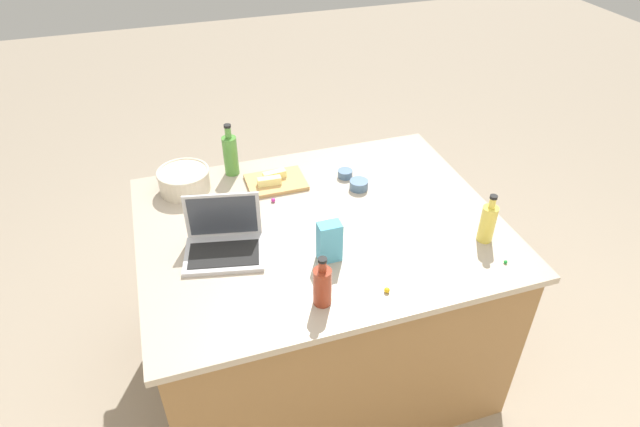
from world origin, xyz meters
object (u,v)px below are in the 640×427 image
Objects in this scene: ramekin_medium at (249,206)px; ramekin_wide at (359,185)px; cutting_board at (276,182)px; ramekin_small at (345,174)px; bottle_olive at (230,154)px; bottle_soy at (322,285)px; candy_bag at (329,242)px; laptop at (224,241)px; butter_stick_left at (274,175)px; bottle_oil at (488,222)px; butter_stick_right at (269,181)px; mixing_bowl_large at (184,180)px.

ramekin_medium is 0.52m from ramekin_wide.
cutting_board is 3.16× the size of ramekin_wide.
ramekin_medium reaches higher than cutting_board.
ramekin_small is at bearing -77.57° from ramekin_wide.
bottle_soy is at bearing 98.82° from bottle_olive.
candy_bag is at bearing 64.02° from ramekin_small.
butter_stick_left is at bearing -126.06° from laptop.
ramekin_wide is (-0.39, -0.64, -0.06)m from bottle_soy.
candy_bag is (0.64, -0.08, -0.00)m from bottle_oil.
bottle_soy is 1.88× the size of butter_stick_left.
ramekin_small is at bearing 176.74° from butter_stick_right.
candy_bag is (-0.23, 0.42, 0.06)m from ramekin_medium.
candy_bag is at bearing 96.75° from cutting_board.
ramekin_small is 0.51m from ramekin_medium.
cutting_board is 0.39m from ramekin_wide.
butter_stick_left is 0.25m from ramekin_medium.
candy_bag is (-0.10, -0.22, 0.00)m from bottle_soy.
mixing_bowl_large reaches higher than ramekin_wide.
ramekin_medium is at bearing -29.82° from bottle_oil.
candy_bag is (-0.48, 0.66, 0.03)m from mixing_bowl_large.
mixing_bowl_large is 1.35m from bottle_oil.
ramekin_wide is at bearing -124.23° from candy_bag.
ramekin_wide is at bearing 162.75° from mixing_bowl_large.
cutting_board is at bearing -135.04° from ramekin_medium.
butter_stick_left is at bearing -92.06° from bottle_soy.
candy_bag reaches higher than mixing_bowl_large.
cutting_board is 0.34m from ramekin_small.
mixing_bowl_large is 0.42m from cutting_board.
candy_bag is (-0.07, 0.61, 0.05)m from butter_stick_left.
ramekin_small is at bearing 158.57° from bottle_olive.
candy_bag reaches higher than ramekin_wide.
bottle_olive is at bearing -30.52° from ramekin_wide.
bottle_soy is 0.75m from ramekin_wide.
mixing_bowl_large reaches higher than butter_stick_right.
candy_bag is at bearing 119.09° from ramekin_medium.
butter_stick_right is (0.75, -0.64, -0.05)m from bottle_oil.
cutting_board is at bearing 91.70° from butter_stick_left.
ramekin_medium is (0.16, 0.19, -0.02)m from butter_stick_left.
cutting_board is at bearing -127.60° from laptop.
bottle_olive is 1.26× the size of bottle_soy.
laptop is 1.28× the size of cutting_board.
bottle_olive reaches higher than bottle_oil.
mixing_bowl_large is at bearing -17.25° from ramekin_wide.
bottle_oil is (-1.13, 0.75, 0.03)m from mixing_bowl_large.
bottle_soy is 1.88× the size of butter_stick_right.
candy_bag reaches higher than ramekin_small.
butter_stick_left is at bearing -26.88° from ramekin_wide.
butter_stick_left is 1.56× the size of ramekin_small.
candy_bag is (-0.25, 0.74, -0.02)m from bottle_olive.
butter_stick_left is at bearing -128.33° from butter_stick_right.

